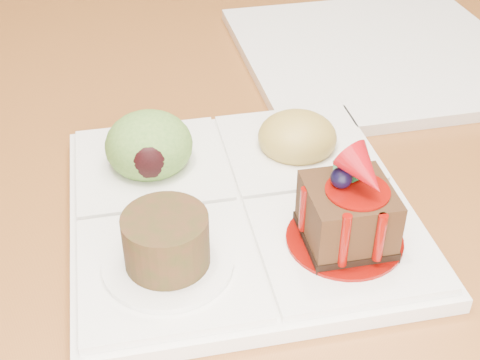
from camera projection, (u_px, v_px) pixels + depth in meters
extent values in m
cube|color=brown|center=(251.00, 33.00, 0.83)|extent=(1.00, 1.80, 0.04)
cylinder|color=brown|center=(30.00, 43.00, 1.68)|extent=(0.06, 0.06, 0.71)
cylinder|color=brown|center=(369.00, 25.00, 1.77)|extent=(0.06, 0.06, 0.71)
cube|color=white|center=(240.00, 211.00, 0.51)|extent=(0.27, 0.27, 0.01)
cube|color=white|center=(344.00, 244.00, 0.46)|extent=(0.13, 0.13, 0.01)
cube|color=white|center=(169.00, 269.00, 0.44)|extent=(0.13, 0.13, 0.01)
cube|color=white|center=(151.00, 165.00, 0.54)|extent=(0.13, 0.13, 0.01)
cube|color=white|center=(297.00, 148.00, 0.56)|extent=(0.13, 0.13, 0.01)
cylinder|color=#710804|center=(344.00, 239.00, 0.46)|extent=(0.08, 0.08, 0.00)
cube|color=black|center=(345.00, 236.00, 0.46)|extent=(0.06, 0.06, 0.01)
cube|color=#391F0F|center=(348.00, 211.00, 0.45)|extent=(0.06, 0.06, 0.04)
cylinder|color=#710804|center=(351.00, 188.00, 0.44)|extent=(0.04, 0.04, 0.00)
sphere|color=black|center=(341.00, 178.00, 0.43)|extent=(0.01, 0.01, 0.01)
cone|color=#9C0A10|center=(365.00, 172.00, 0.42)|extent=(0.04, 0.05, 0.04)
cube|color=#124A21|center=(351.00, 172.00, 0.44)|extent=(0.02, 0.02, 0.01)
cube|color=#124A21|center=(340.00, 171.00, 0.44)|extent=(0.01, 0.02, 0.01)
cylinder|color=#710804|center=(344.00, 241.00, 0.42)|extent=(0.01, 0.01, 0.04)
cylinder|color=#710804|center=(380.00, 238.00, 0.43)|extent=(0.01, 0.01, 0.04)
cylinder|color=#710804|center=(304.00, 209.00, 0.45)|extent=(0.01, 0.01, 0.03)
cylinder|color=white|center=(168.00, 263.00, 0.44)|extent=(0.09, 0.09, 0.00)
cylinder|color=#472114|center=(166.00, 240.00, 0.43)|extent=(0.06, 0.06, 0.04)
cylinder|color=#4D3310|center=(165.00, 225.00, 0.42)|extent=(0.05, 0.05, 0.00)
ellipsoid|color=olive|center=(149.00, 145.00, 0.53)|extent=(0.07, 0.07, 0.05)
ellipsoid|color=black|center=(149.00, 160.00, 0.51)|extent=(0.03, 0.03, 0.03)
ellipsoid|color=#A1853A|center=(297.00, 137.00, 0.55)|extent=(0.07, 0.07, 0.04)
cube|color=#D8510F|center=(314.00, 128.00, 0.56)|extent=(0.02, 0.02, 0.01)
cube|color=#477319|center=(298.00, 122.00, 0.57)|extent=(0.02, 0.02, 0.02)
cube|color=#D8510F|center=(283.00, 127.00, 0.56)|extent=(0.02, 0.02, 0.02)
cube|color=#477319|center=(286.00, 134.00, 0.55)|extent=(0.02, 0.02, 0.02)
cube|color=#D8510F|center=(297.00, 145.00, 0.54)|extent=(0.02, 0.02, 0.02)
cube|color=#477319|center=(310.00, 136.00, 0.55)|extent=(0.02, 0.02, 0.01)
cube|color=white|center=(379.00, 54.00, 0.73)|extent=(0.32, 0.32, 0.01)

